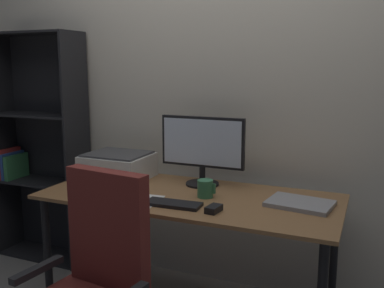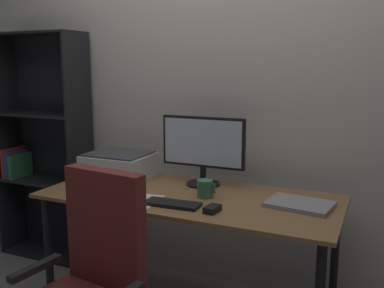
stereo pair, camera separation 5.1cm
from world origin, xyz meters
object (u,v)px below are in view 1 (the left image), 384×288
Objects in this scene: monitor at (202,146)px; printer at (118,166)px; mouse at (214,209)px; bookshelf at (41,149)px; laptop at (300,203)px; desk at (189,209)px; coffee_mug at (205,189)px; keyboard at (173,204)px.

monitor is 1.29× the size of printer.
bookshelf reaches higher than mouse.
printer is at bearing -177.76° from laptop.
bookshelf is at bearing 165.28° from desk.
coffee_mug is at bearing -14.05° from printer.
coffee_mug reaches higher than desk.
keyboard is 0.91× the size of laptop.
printer is 0.83m from bookshelf.
mouse is at bearing -25.45° from printer.
mouse is 0.46m from laptop.
mouse is (0.23, -0.43, -0.22)m from monitor.
keyboard is 0.72× the size of printer.
bookshelf is (-1.37, 0.36, 0.17)m from desk.
coffee_mug is at bearing -3.43° from desk.
coffee_mug is at bearing -165.86° from laptop.
laptop is at bearing 4.93° from desk.
coffee_mug is 0.25× the size of printer.
bookshelf is at bearing 166.06° from printer.
mouse is 0.24× the size of printer.
printer is at bearing -13.94° from bookshelf.
printer is (-0.57, 0.16, 0.16)m from desk.
coffee_mug is 0.50m from laptop.
coffee_mug is 0.32× the size of laptop.
desk is at bearing -14.72° from bookshelf.
printer is (-0.56, -0.06, -0.16)m from monitor.
laptop is (0.37, 0.27, -0.01)m from mouse.
coffee_mug is (-0.13, 0.21, 0.03)m from mouse.
mouse is at bearing -136.75° from laptop.
keyboard is (0.01, -0.42, -0.23)m from monitor.
desk is 1.43m from bookshelf.
desk is 0.98× the size of bookshelf.
mouse is 0.30× the size of laptop.
desk is 0.16m from coffee_mug.
coffee_mug is (0.11, -0.22, -0.19)m from monitor.
monitor is 0.48m from keyboard.
mouse is at bearing -58.89° from coffee_mug.
keyboard is at bearing -175.01° from mouse.
mouse is at bearing -5.45° from keyboard.
printer is at bearing 165.95° from coffee_mug.
keyboard is 1.49m from bookshelf.
mouse is 0.25m from coffee_mug.
keyboard is at bearing -88.66° from monitor.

